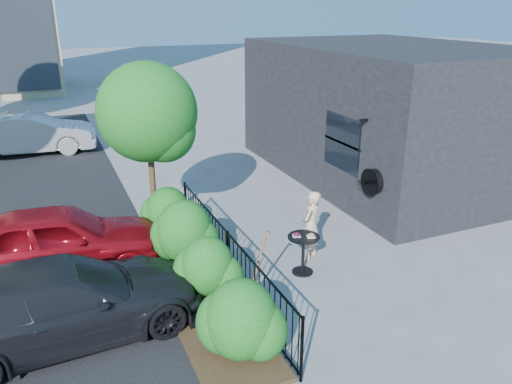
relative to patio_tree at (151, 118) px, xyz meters
name	(u,v)px	position (x,y,z in m)	size (l,w,h in m)	color
ground	(297,267)	(2.24, -2.76, -2.76)	(120.00, 120.00, 0.00)	gray
shop_building	(388,111)	(7.73, 1.74, -0.76)	(6.22, 9.00, 4.00)	black
fence	(228,256)	(0.74, -2.76, -2.20)	(0.05, 6.05, 1.10)	black
planting_bed	(194,288)	(0.04, -2.76, -2.72)	(1.30, 6.00, 0.08)	#382616
shrubs	(196,253)	(0.14, -2.66, -2.06)	(1.10, 5.60, 1.24)	#135619
patio_tree	(151,118)	(0.00, 0.00, 0.00)	(2.20, 2.20, 3.94)	#3F2B19
cafe_table	(303,248)	(2.24, -3.00, -2.20)	(0.64, 0.64, 0.86)	black
woman	(311,225)	(2.69, -2.50, -2.01)	(0.55, 0.36, 1.51)	#DAB68D
shovel	(256,271)	(0.98, -3.56, -2.15)	(0.47, 0.18, 1.39)	brown
car_red	(59,239)	(-2.22, -0.94, -2.08)	(1.62, 4.02, 1.37)	#A70D19
car_silver	(30,133)	(-2.70, 8.59, -2.02)	(1.57, 4.49, 1.48)	#B5B5BA
car_darkgrey	(64,301)	(-2.26, -3.32, -2.11)	(1.84, 4.52, 1.31)	black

